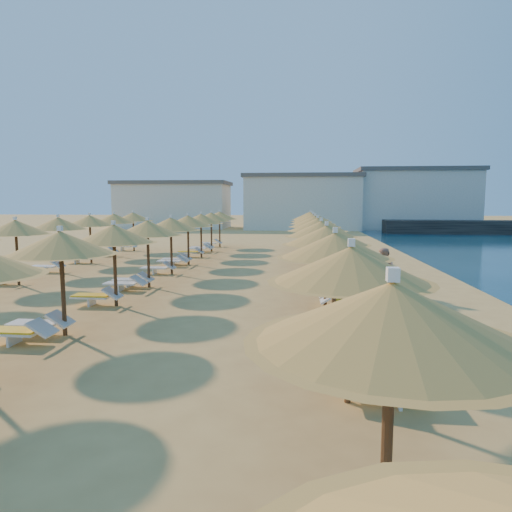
# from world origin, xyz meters

# --- Properties ---
(ground) EXTENTS (220.00, 220.00, 0.00)m
(ground) POSITION_xyz_m (0.00, 0.00, 0.00)
(ground) COLOR #DCB060
(ground) RESTS_ON ground
(hotel_blocks) EXTENTS (48.66, 9.81, 8.10)m
(hotel_blocks) POSITION_xyz_m (3.12, 47.08, 3.70)
(hotel_blocks) COLOR white
(hotel_blocks) RESTS_ON ground
(parasol_row_east) EXTENTS (2.99, 38.84, 3.03)m
(parasol_row_east) POSITION_xyz_m (3.35, 3.06, 2.52)
(parasol_row_east) COLOR brown
(parasol_row_east) RESTS_ON ground
(parasol_row_west) EXTENTS (2.99, 38.84, 3.03)m
(parasol_row_west) POSITION_xyz_m (-4.00, 3.06, 2.52)
(parasol_row_west) COLOR brown
(parasol_row_west) RESTS_ON ground
(parasol_row_inland) EXTENTS (2.99, 28.08, 3.03)m
(parasol_row_inland) POSITION_xyz_m (-9.94, 4.85, 2.52)
(parasol_row_inland) COLOR brown
(parasol_row_inland) RESTS_ON ground
(loungers) EXTENTS (16.42, 37.40, 0.66)m
(loungers) POSITION_xyz_m (-2.25, 3.32, 0.34)
(loungers) COLOR white
(loungers) RESTS_ON ground
(beachgoer_b) EXTENTS (1.03, 1.13, 1.90)m
(beachgoer_b) POSITION_xyz_m (5.75, 2.11, 0.95)
(beachgoer_b) COLOR tan
(beachgoer_b) RESTS_ON ground
(beachgoer_a) EXTENTS (0.47, 0.67, 1.74)m
(beachgoer_a) POSITION_xyz_m (4.05, 2.31, 0.87)
(beachgoer_a) COLOR tan
(beachgoer_a) RESTS_ON ground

